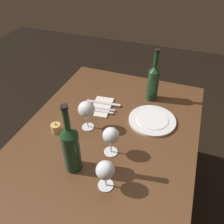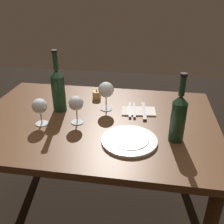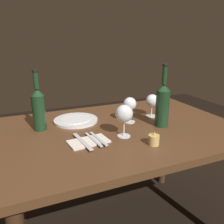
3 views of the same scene
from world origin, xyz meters
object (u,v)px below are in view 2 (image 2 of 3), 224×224
(wine_glass_centre, at_px, (76,104))
(fork_inner, at_px, (134,110))
(dinner_plate, at_px, (129,140))
(folded_napkin, at_px, (139,111))
(fork_outer, at_px, (130,110))
(table_knife, at_px, (144,111))
(wine_glass_right, at_px, (40,107))
(votive_candle, at_px, (97,95))
(wine_glass_left, at_px, (106,90))
(wine_bottle, at_px, (58,89))
(wine_bottle_second, at_px, (178,117))

(wine_glass_centre, bearing_deg, fork_inner, 31.44)
(dinner_plate, bearing_deg, folded_napkin, 86.16)
(fork_inner, bearing_deg, wine_glass_centre, -148.56)
(fork_outer, distance_m, table_knife, 0.08)
(fork_inner, bearing_deg, folded_napkin, -0.00)
(folded_napkin, bearing_deg, wine_glass_right, -156.03)
(votive_candle, relative_size, folded_napkin, 0.33)
(folded_napkin, xyz_separation_m, fork_outer, (-0.05, 0.00, 0.01))
(wine_glass_left, xyz_separation_m, wine_bottle, (-0.26, -0.05, 0.01))
(wine_bottle_second, height_order, table_knife, wine_bottle_second)
(dinner_plate, relative_size, folded_napkin, 1.30)
(wine_bottle_second, distance_m, fork_outer, 0.37)
(wine_glass_centre, xyz_separation_m, folded_napkin, (0.31, 0.17, -0.10))
(wine_bottle_second, relative_size, dinner_plate, 1.25)
(wine_glass_right, height_order, votive_candle, wine_glass_right)
(wine_glass_left, xyz_separation_m, fork_inner, (0.16, -0.00, -0.11))
(dinner_plate, bearing_deg, wine_glass_left, 117.91)
(wine_glass_centre, distance_m, folded_napkin, 0.37)
(wine_glass_right, height_order, wine_bottle_second, wine_bottle_second)
(wine_glass_centre, height_order, votive_candle, wine_glass_centre)
(dinner_plate, relative_size, table_knife, 1.23)
(wine_glass_centre, bearing_deg, wine_glass_right, -166.47)
(folded_napkin, bearing_deg, dinner_plate, -93.84)
(fork_outer, bearing_deg, wine_glass_left, 178.98)
(votive_candle, height_order, dinner_plate, votive_candle)
(dinner_plate, distance_m, table_knife, 0.32)
(wine_bottle, height_order, table_knife, wine_bottle)
(wine_bottle, distance_m, table_knife, 0.49)
(wine_glass_right, distance_m, folded_napkin, 0.54)
(wine_bottle, relative_size, fork_outer, 1.92)
(wine_glass_left, bearing_deg, wine_bottle, -168.99)
(votive_candle, height_order, fork_outer, votive_candle)
(wine_bottle_second, distance_m, folded_napkin, 0.34)
(dinner_plate, bearing_deg, fork_outer, 95.33)
(wine_glass_right, height_order, dinner_plate, wine_glass_right)
(wine_bottle, xyz_separation_m, fork_outer, (0.40, 0.05, -0.12))
(wine_bottle, relative_size, folded_napkin, 1.73)
(wine_glass_right, distance_m, dinner_plate, 0.49)
(folded_napkin, bearing_deg, wine_glass_left, 179.25)
(folded_napkin, bearing_deg, wine_glass_centre, -150.66)
(wine_glass_right, bearing_deg, votive_candle, 59.32)
(dinner_plate, bearing_deg, wine_bottle, 148.33)
(wine_bottle, xyz_separation_m, fork_inner, (0.42, 0.05, -0.12))
(wine_glass_right, relative_size, wine_glass_centre, 0.94)
(wine_glass_centre, bearing_deg, wine_bottle, 137.70)
(wine_glass_centre, relative_size, folded_napkin, 0.75)
(wine_glass_right, relative_size, folded_napkin, 0.71)
(wine_glass_right, distance_m, wine_bottle_second, 0.68)
(wine_bottle, height_order, wine_bottle_second, wine_bottle)
(dinner_plate, height_order, table_knife, dinner_plate)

